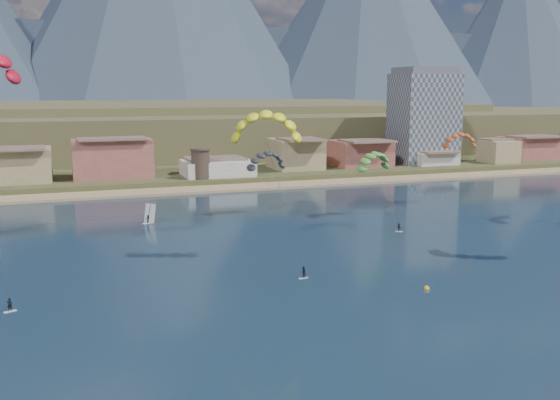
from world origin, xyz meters
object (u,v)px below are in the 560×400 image
at_px(watchtower, 201,163).
at_px(buoy, 427,288).
at_px(kitesurfer_green, 374,159).
at_px(apartment_tower, 424,116).
at_px(kitesurfer_yellow, 266,122).
at_px(windsurfer, 149,217).

distance_m(watchtower, buoy, 101.74).
distance_m(kitesurfer_green, buoy, 49.12).
relative_size(watchtower, buoy, 11.07).
distance_m(apartment_tower, kitesurfer_yellow, 129.32).
bearing_deg(kitesurfer_green, apartment_tower, 51.73).
xyz_separation_m(apartment_tower, windsurfer, (-100.52, -59.70, -16.56)).
height_order(watchtower, windsurfer, watchtower).
xyz_separation_m(apartment_tower, watchtower, (-80.00, -14.00, -11.45)).
xyz_separation_m(apartment_tower, kitesurfer_green, (-55.30, -70.09, -5.20)).
bearing_deg(kitesurfer_yellow, apartment_tower, 47.68).
height_order(watchtower, buoy, watchtower).
height_order(kitesurfer_green, windsurfer, kitesurfer_green).
relative_size(kitesurfer_green, windsurfer, 4.35).
distance_m(apartment_tower, kitesurfer_green, 89.43).
height_order(watchtower, kitesurfer_yellow, kitesurfer_yellow).
xyz_separation_m(kitesurfer_green, buoy, (-15.20, -45.01, -12.49)).
bearing_deg(watchtower, buoy, -84.63).
relative_size(kitesurfer_green, buoy, 22.30).
bearing_deg(watchtower, windsurfer, -114.18).
height_order(kitesurfer_green, buoy, kitesurfer_green).
height_order(apartment_tower, kitesurfer_green, apartment_tower).
xyz_separation_m(apartment_tower, kitesurfer_yellow, (-87.01, -95.57, 4.15)).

